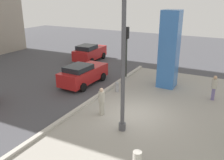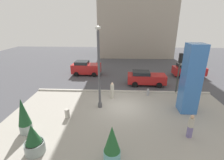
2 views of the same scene
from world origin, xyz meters
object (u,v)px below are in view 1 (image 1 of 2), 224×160
(traffic_light_corner, at_px, (126,44))
(pedestrian_crossing, at_px, (102,100))
(pedestrian_by_curb, at_px, (214,87))
(fire_hydrant, at_px, (117,87))
(car_passing_lane, at_px, (83,74))
(art_pillar_blue, at_px, (169,50))
(car_intersection, at_px, (90,52))
(concrete_bollard, at_px, (137,160))
(lamp_post, at_px, (123,68))

(traffic_light_corner, bearing_deg, pedestrian_crossing, -167.10)
(pedestrian_by_curb, bearing_deg, fire_hydrant, 105.18)
(pedestrian_by_curb, bearing_deg, car_passing_lane, 99.26)
(car_passing_lane, height_order, pedestrian_by_curb, pedestrian_by_curb)
(art_pillar_blue, height_order, fire_hydrant, art_pillar_blue)
(art_pillar_blue, height_order, traffic_light_corner, art_pillar_blue)
(fire_hydrant, distance_m, pedestrian_crossing, 3.67)
(fire_hydrant, bearing_deg, car_intersection, 45.02)
(art_pillar_blue, relative_size, concrete_bollard, 7.40)
(lamp_post, distance_m, pedestrian_crossing, 3.11)
(pedestrian_by_curb, bearing_deg, traffic_light_corner, 79.21)
(fire_hydrant, relative_size, traffic_light_corner, 0.18)
(lamp_post, bearing_deg, concrete_bollard, -142.82)
(pedestrian_crossing, relative_size, pedestrian_by_curb, 0.99)
(concrete_bollard, distance_m, car_intersection, 16.99)
(lamp_post, xyz_separation_m, pedestrian_crossing, (0.97, 1.76, -2.37))
(car_passing_lane, height_order, car_intersection, car_intersection)
(lamp_post, relative_size, fire_hydrant, 8.98)
(car_passing_lane, bearing_deg, pedestrian_crossing, -134.62)
(art_pillar_blue, relative_size, car_passing_lane, 1.27)
(concrete_bollard, bearing_deg, pedestrian_crossing, 46.94)
(fire_hydrant, height_order, concrete_bollard, same)
(art_pillar_blue, height_order, pedestrian_by_curb, art_pillar_blue)
(concrete_bollard, bearing_deg, fire_hydrant, 32.36)
(concrete_bollard, bearing_deg, lamp_post, 37.18)
(fire_hydrant, bearing_deg, concrete_bollard, -147.64)
(fire_hydrant, relative_size, concrete_bollard, 1.00)
(concrete_bollard, height_order, pedestrian_by_curb, pedestrian_by_curb)
(traffic_light_corner, distance_m, car_intersection, 6.90)
(art_pillar_blue, relative_size, pedestrian_by_curb, 3.35)
(art_pillar_blue, xyz_separation_m, concrete_bollard, (-9.55, -1.54, -2.40))
(lamp_post, distance_m, car_passing_lane, 7.66)
(concrete_bollard, xyz_separation_m, pedestrian_by_curb, (8.50, -1.83, 0.55))
(fire_hydrant, relative_size, pedestrian_by_curb, 0.45)
(lamp_post, xyz_separation_m, traffic_light_corner, (7.49, 3.26, -0.45))
(lamp_post, bearing_deg, traffic_light_corner, 23.51)
(pedestrian_by_curb, bearing_deg, concrete_bollard, 167.84)
(car_passing_lane, xyz_separation_m, pedestrian_by_curb, (1.49, -9.13, 0.09))
(fire_hydrant, bearing_deg, art_pillar_blue, -45.75)
(car_passing_lane, relative_size, pedestrian_by_curb, 2.64)
(concrete_bollard, distance_m, traffic_light_corner, 11.29)
(pedestrian_by_curb, bearing_deg, car_intersection, 69.49)
(car_intersection, bearing_deg, car_passing_lane, -151.18)
(art_pillar_blue, xyz_separation_m, car_passing_lane, (-2.54, 5.76, -1.95))
(fire_hydrant, relative_size, car_intersection, 0.18)
(traffic_light_corner, relative_size, car_passing_lane, 0.95)
(car_intersection, bearing_deg, traffic_light_corner, -120.79)
(art_pillar_blue, bearing_deg, car_intersection, 68.33)
(lamp_post, relative_size, pedestrian_crossing, 4.10)
(fire_hydrant, bearing_deg, pedestrian_by_curb, -74.82)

